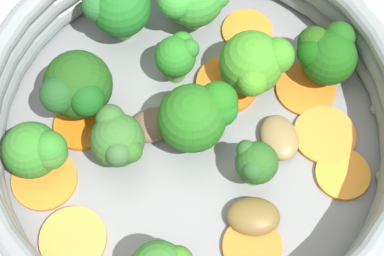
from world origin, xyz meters
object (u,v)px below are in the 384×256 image
broccoli_floret_4 (256,65)px  mushroom_piece_2 (152,125)px  carrot_slice_0 (45,179)px  carrot_slice_5 (252,247)px  carrot_slice_4 (73,239)px  carrot_slice_6 (188,7)px  mushroom_piece_0 (253,216)px  broccoli_floret_7 (118,140)px  broccoli_floret_6 (202,113)px  skillet (192,140)px  carrot_slice_7 (306,89)px  broccoli_floret_3 (255,164)px  broccoli_floret_9 (327,53)px  carrot_slice_2 (325,135)px  broccoli_floret_1 (37,150)px  broccoli_floret_2 (117,5)px  carrot_slice_1 (247,31)px  carrot_slice_3 (80,126)px  carrot_slice_8 (227,85)px  broccoli_floret_0 (77,87)px  broccoli_floret_5 (177,56)px  carrot_slice_9 (343,174)px  mushroom_piece_1 (279,137)px

broccoli_floret_4 → mushroom_piece_2: size_ratio=1.44×
carrot_slice_0 → carrot_slice_5: carrot_slice_5 is taller
carrot_slice_0 → carrot_slice_4: bearing=-19.0°
carrot_slice_4 → carrot_slice_0: bearing=161.0°
carrot_slice_6 → mushroom_piece_0: mushroom_piece_0 is taller
broccoli_floret_7 → broccoli_floret_6: bearing=58.7°
skillet → carrot_slice_5: (0.08, -0.03, 0.01)m
carrot_slice_7 → broccoli_floret_4: size_ratio=0.88×
carrot_slice_4 → broccoli_floret_3: (0.06, 0.11, 0.02)m
carrot_slice_4 → broccoli_floret_9: (0.04, 0.21, 0.03)m
carrot_slice_0 → broccoli_floret_9: 0.22m
broccoli_floret_4 → mushroom_piece_0: broccoli_floret_4 is taller
carrot_slice_2 → broccoli_floret_1: (-0.13, -0.15, 0.03)m
carrot_slice_2 → broccoli_floret_2: 0.18m
broccoli_floret_6 → broccoli_floret_7: broccoli_floret_6 is taller
carrot_slice_4 → broccoli_floret_7: bearing=107.5°
carrot_slice_6 → broccoli_floret_1: bearing=-84.5°
carrot_slice_1 → carrot_slice_5: size_ratio=0.98×
carrot_slice_3 → broccoli_floret_9: 0.18m
carrot_slice_8 → carrot_slice_0: bearing=-107.7°
carrot_slice_5 → broccoli_floret_1: broccoli_floret_1 is taller
carrot_slice_7 → broccoli_floret_3: broccoli_floret_3 is taller
carrot_slice_6 → broccoli_floret_3: broccoli_floret_3 is taller
broccoli_floret_4 → mushroom_piece_2: (-0.03, -0.08, -0.02)m
skillet → broccoli_floret_0: 0.09m
carrot_slice_1 → broccoli_floret_5: broccoli_floret_5 is taller
broccoli_floret_4 → broccoli_floret_7: broccoli_floret_4 is taller
carrot_slice_8 → broccoli_floret_1: 0.14m
mushroom_piece_2 → carrot_slice_7: bearing=57.7°
carrot_slice_1 → carrot_slice_2: same height
carrot_slice_2 → carrot_slice_9: (0.03, -0.01, -0.00)m
carrot_slice_3 → mushroom_piece_0: mushroom_piece_0 is taller
carrot_slice_0 → mushroom_piece_2: size_ratio=1.30×
carrot_slice_1 → broccoli_floret_1: broccoli_floret_1 is taller
carrot_slice_6 → mushroom_piece_2: mushroom_piece_2 is taller
carrot_slice_1 → mushroom_piece_2: size_ratio=1.11×
broccoli_floret_0 → mushroom_piece_0: bearing=7.6°
broccoli_floret_1 → broccoli_floret_5: (0.02, 0.12, -0.00)m
carrot_slice_1 → carrot_slice_4: carrot_slice_4 is taller
broccoli_floret_2 → broccoli_floret_4: broccoli_floret_2 is taller
carrot_slice_4 → broccoli_floret_3: size_ratio=1.13×
skillet → carrot_slice_9: 0.11m
carrot_slice_2 → mushroom_piece_0: bearing=-88.8°
carrot_slice_3 → broccoli_floret_2: 0.09m
broccoli_floret_0 → broccoli_floret_3: (0.12, 0.04, -0.01)m
carrot_slice_7 → carrot_slice_6: bearing=-177.1°
mushroom_piece_1 → carrot_slice_5: bearing=-63.4°
broccoli_floret_0 → mushroom_piece_1: broccoli_floret_0 is taller
mushroom_piece_0 → skillet: bearing=166.3°
carrot_slice_5 → carrot_slice_8: bearing=139.0°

